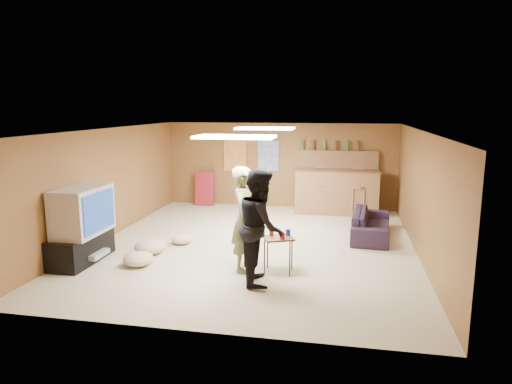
% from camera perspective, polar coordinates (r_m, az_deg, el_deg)
% --- Properties ---
extents(ground, '(7.00, 7.00, 0.00)m').
position_cam_1_polar(ground, '(8.84, -0.25, -6.62)').
color(ground, '#BBB08F').
rests_on(ground, ground).
extents(ceiling, '(6.00, 7.00, 0.02)m').
position_cam_1_polar(ceiling, '(8.45, -0.26, 7.77)').
color(ceiling, silver).
rests_on(ceiling, ground).
extents(wall_back, '(6.00, 0.02, 2.20)m').
position_cam_1_polar(wall_back, '(11.99, 2.99, 3.35)').
color(wall_back, brown).
rests_on(wall_back, ground).
extents(wall_front, '(6.00, 0.02, 2.20)m').
position_cam_1_polar(wall_front, '(5.28, -7.67, -6.28)').
color(wall_front, brown).
rests_on(wall_front, ground).
extents(wall_left, '(0.02, 7.00, 2.20)m').
position_cam_1_polar(wall_left, '(9.61, -18.09, 1.00)').
color(wall_left, brown).
rests_on(wall_left, ground).
extents(wall_right, '(0.02, 7.00, 2.20)m').
position_cam_1_polar(wall_right, '(8.53, 19.93, -0.29)').
color(wall_right, brown).
rests_on(wall_right, ground).
extents(tv_stand, '(0.55, 1.30, 0.50)m').
position_cam_1_polar(tv_stand, '(8.40, -21.00, -6.50)').
color(tv_stand, black).
rests_on(tv_stand, ground).
extents(dvd_box, '(0.35, 0.50, 0.08)m').
position_cam_1_polar(dvd_box, '(8.32, -19.66, -7.30)').
color(dvd_box, '#B2B2B7').
rests_on(dvd_box, tv_stand).
extents(tv_body, '(0.60, 1.10, 0.80)m').
position_cam_1_polar(tv_body, '(8.21, -20.89, -2.20)').
color(tv_body, '#B2B2B7').
rests_on(tv_body, tv_stand).
extents(tv_screen, '(0.02, 0.95, 0.65)m').
position_cam_1_polar(tv_screen, '(8.05, -19.01, -2.32)').
color(tv_screen, navy).
rests_on(tv_screen, tv_body).
extents(bar_counter, '(2.00, 0.60, 1.10)m').
position_cam_1_polar(bar_counter, '(11.42, 10.05, 0.04)').
color(bar_counter, brown).
rests_on(bar_counter, ground).
extents(bar_lip, '(2.10, 0.12, 0.05)m').
position_cam_1_polar(bar_lip, '(11.09, 10.12, 2.59)').
color(bar_lip, '#452A16').
rests_on(bar_lip, bar_counter).
extents(bar_shelf, '(2.00, 0.18, 0.05)m').
position_cam_1_polar(bar_shelf, '(11.74, 10.24, 5.00)').
color(bar_shelf, brown).
rests_on(bar_shelf, bar_backing).
extents(bar_backing, '(2.00, 0.14, 0.60)m').
position_cam_1_polar(bar_backing, '(11.79, 10.19, 3.56)').
color(bar_backing, brown).
rests_on(bar_backing, bar_counter).
extents(poster_left, '(0.60, 0.03, 0.85)m').
position_cam_1_polar(poster_left, '(12.15, -2.66, 4.63)').
color(poster_left, '#BF3F26').
rests_on(poster_left, wall_back).
extents(poster_right, '(0.55, 0.03, 0.80)m').
position_cam_1_polar(poster_right, '(11.97, 1.55, 4.55)').
color(poster_right, '#334C99').
rests_on(poster_right, wall_back).
extents(folding_chair_stack, '(0.50, 0.26, 0.91)m').
position_cam_1_polar(folding_chair_stack, '(12.33, -6.41, 0.45)').
color(folding_chair_stack, '#A21D2E').
rests_on(folding_chair_stack, ground).
extents(ceiling_panel_front, '(1.20, 0.60, 0.04)m').
position_cam_1_polar(ceiling_panel_front, '(6.99, -2.66, 6.90)').
color(ceiling_panel_front, white).
rests_on(ceiling_panel_front, ceiling).
extents(ceiling_panel_back, '(1.20, 0.60, 0.04)m').
position_cam_1_polar(ceiling_panel_back, '(9.63, 1.14, 7.95)').
color(ceiling_panel_back, white).
rests_on(ceiling_panel_back, ceiling).
extents(person_olive, '(0.46, 0.65, 1.70)m').
position_cam_1_polar(person_olive, '(7.32, -1.40, -3.40)').
color(person_olive, '#67663B').
rests_on(person_olive, ground).
extents(person_black, '(0.81, 0.96, 1.74)m').
position_cam_1_polar(person_black, '(6.81, 0.60, -4.31)').
color(person_black, black).
rests_on(person_black, ground).
extents(sofa, '(0.87, 1.89, 0.54)m').
position_cam_1_polar(sofa, '(9.60, 14.22, -3.89)').
color(sofa, black).
rests_on(sofa, ground).
extents(tray_table, '(0.56, 0.51, 0.59)m').
position_cam_1_polar(tray_table, '(7.36, 2.82, -7.85)').
color(tray_table, '#452A16').
rests_on(tray_table, ground).
extents(cup_red_near, '(0.09, 0.09, 0.10)m').
position_cam_1_polar(cup_red_near, '(7.34, 1.95, -5.09)').
color(cup_red_near, red).
rests_on(cup_red_near, tray_table).
extents(cup_red_far, '(0.09, 0.09, 0.11)m').
position_cam_1_polar(cup_red_far, '(7.16, 3.30, -5.46)').
color(cup_red_far, red).
rests_on(cup_red_far, tray_table).
extents(cup_blue, '(0.10, 0.10, 0.11)m').
position_cam_1_polar(cup_blue, '(7.36, 4.02, -5.04)').
color(cup_blue, navy).
rests_on(cup_blue, tray_table).
extents(bar_stool_left, '(0.55, 0.55, 1.30)m').
position_cam_1_polar(bar_stool_left, '(11.28, 8.04, 0.49)').
color(bar_stool_left, brown).
rests_on(bar_stool_left, ground).
extents(bar_stool_right, '(0.44, 0.44, 1.26)m').
position_cam_1_polar(bar_stool_right, '(11.23, 12.69, 0.18)').
color(bar_stool_right, brown).
rests_on(bar_stool_right, ground).
extents(cushion_near_tv, '(0.62, 0.62, 0.25)m').
position_cam_1_polar(cushion_near_tv, '(8.53, -13.14, -6.67)').
color(cushion_near_tv, tan).
rests_on(cushion_near_tv, ground).
extents(cushion_mid, '(0.51, 0.51, 0.18)m').
position_cam_1_polar(cushion_mid, '(9.00, -9.27, -5.84)').
color(cushion_mid, tan).
rests_on(cushion_mid, ground).
extents(cushion_far, '(0.59, 0.59, 0.23)m').
position_cam_1_polar(cushion_far, '(7.96, -14.51, -8.10)').
color(cushion_far, tan).
rests_on(cushion_far, ground).
extents(bottle_row, '(1.48, 0.08, 0.26)m').
position_cam_1_polar(bottle_row, '(11.71, 9.28, 5.78)').
color(bottle_row, '#3F7233').
rests_on(bottle_row, bar_shelf).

